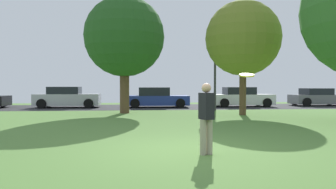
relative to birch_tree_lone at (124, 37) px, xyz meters
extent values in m
plane|color=#547F38|center=(1.71, -10.77, -4.19)|extent=(44.00, 44.00, 0.00)
cube|color=#28282B|center=(1.71, 5.23, -4.19)|extent=(44.00, 6.40, 0.01)
cylinder|color=brown|center=(0.00, 0.00, -2.87)|extent=(0.51, 0.51, 2.64)
sphere|color=#23511E|center=(0.00, 0.00, 0.02)|extent=(4.41, 4.41, 4.41)
cylinder|color=brown|center=(6.11, -1.73, -2.94)|extent=(0.35, 0.35, 2.51)
sphere|color=olive|center=(6.11, -1.73, -0.23)|extent=(3.87, 3.87, 3.87)
cylinder|color=gray|center=(2.22, -11.24, -3.80)|extent=(0.14, 0.14, 0.77)
cylinder|color=gray|center=(2.07, -11.30, -3.80)|extent=(0.14, 0.14, 0.77)
cube|color=black|center=(2.14, -11.27, -3.13)|extent=(0.31, 0.38, 0.58)
sphere|color=tan|center=(2.14, -11.27, -2.73)|extent=(0.21, 0.21, 0.21)
cylinder|color=yellow|center=(2.60, -12.56, -2.49)|extent=(0.31, 0.31, 0.09)
cylinder|color=black|center=(-8.79, 6.20, -3.87)|extent=(0.64, 0.22, 0.64)
cube|color=#B7B7BC|center=(-4.08, 5.17, -3.64)|extent=(4.38, 1.81, 0.79)
cube|color=black|center=(-4.30, 5.17, -3.00)|extent=(2.10, 1.59, 0.50)
cylinder|color=black|center=(-2.55, 6.07, -3.87)|extent=(0.64, 0.22, 0.64)
cylinder|color=black|center=(-2.55, 4.26, -3.87)|extent=(0.64, 0.22, 0.64)
cylinder|color=black|center=(-5.61, 6.07, -3.87)|extent=(0.64, 0.22, 0.64)
cylinder|color=black|center=(-5.61, 4.26, -3.87)|extent=(0.64, 0.22, 0.64)
cube|color=#233893|center=(2.11, 4.94, -3.71)|extent=(4.41, 1.85, 0.67)
cube|color=black|center=(1.89, 4.94, -3.08)|extent=(2.12, 1.62, 0.58)
cylinder|color=black|center=(3.65, 5.86, -3.87)|extent=(0.64, 0.22, 0.64)
cylinder|color=black|center=(3.65, 4.02, -3.87)|extent=(0.64, 0.22, 0.64)
cylinder|color=black|center=(0.56, 5.86, -3.87)|extent=(0.64, 0.22, 0.64)
cylinder|color=black|center=(0.56, 4.02, -3.87)|extent=(0.64, 0.22, 0.64)
cube|color=white|center=(8.29, 4.99, -3.67)|extent=(4.39, 1.73, 0.74)
cube|color=black|center=(8.07, 4.99, -3.04)|extent=(2.11, 1.53, 0.52)
cylinder|color=black|center=(9.82, 5.85, -3.87)|extent=(0.64, 0.22, 0.64)
cylinder|color=black|center=(9.82, 4.12, -3.87)|extent=(0.64, 0.22, 0.64)
cylinder|color=black|center=(6.75, 5.85, -3.87)|extent=(0.64, 0.22, 0.64)
cylinder|color=black|center=(6.75, 4.12, -3.87)|extent=(0.64, 0.22, 0.64)
cube|color=slate|center=(14.47, 5.57, -3.70)|extent=(4.09, 1.85, 0.68)
cube|color=black|center=(14.27, 5.57, -3.11)|extent=(1.97, 1.63, 0.49)
cylinder|color=black|center=(15.90, 6.50, -3.87)|extent=(0.64, 0.22, 0.64)
cylinder|color=black|center=(13.04, 6.50, -3.87)|extent=(0.64, 0.22, 0.64)
cylinder|color=black|center=(13.04, 4.65, -3.87)|extent=(0.64, 0.22, 0.64)
cylinder|color=#2D2D33|center=(5.42, 1.43, -1.94)|extent=(0.14, 0.14, 4.50)
camera|label=1|loc=(0.61, -18.36, -2.69)|focal=35.42mm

